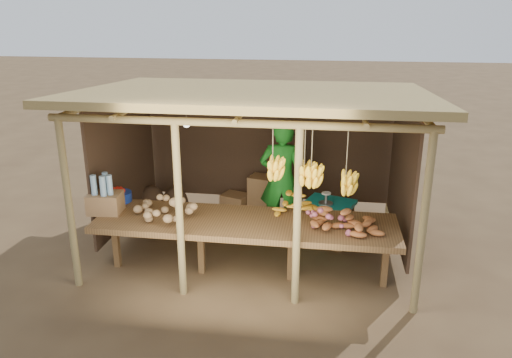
# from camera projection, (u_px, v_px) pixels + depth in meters

# --- Properties ---
(ground) EXTENTS (60.00, 60.00, 0.00)m
(ground) POSITION_uv_depth(u_px,v_px,m) (256.00, 244.00, 7.58)
(ground) COLOR brown
(ground) RESTS_ON ground
(stall_structure) EXTENTS (4.70, 3.50, 2.43)m
(stall_structure) POSITION_uv_depth(u_px,v_px,m) (261.00, 119.00, 7.02)
(stall_structure) COLOR olive
(stall_structure) RESTS_ON ground
(counter) EXTENTS (3.90, 1.05, 0.80)m
(counter) POSITION_uv_depth(u_px,v_px,m) (245.00, 225.00, 6.46)
(counter) COLOR brown
(counter) RESTS_ON ground
(potato_heap) EXTENTS (1.17, 0.81, 0.37)m
(potato_heap) POSITION_uv_depth(u_px,v_px,m) (171.00, 205.00, 6.45)
(potato_heap) COLOR #99774F
(potato_heap) RESTS_ON counter
(sweet_potato_heap) EXTENTS (0.98, 0.76, 0.35)m
(sweet_potato_heap) POSITION_uv_depth(u_px,v_px,m) (344.00, 216.00, 6.13)
(sweet_potato_heap) COLOR #AB5E2C
(sweet_potato_heap) RESTS_ON counter
(onion_heap) EXTENTS (0.77, 0.50, 0.35)m
(onion_heap) POSITION_uv_depth(u_px,v_px,m) (323.00, 215.00, 6.16)
(onion_heap) COLOR #A75163
(onion_heap) RESTS_ON counter
(banana_pile) EXTENTS (0.56, 0.35, 0.35)m
(banana_pile) POSITION_uv_depth(u_px,v_px,m) (294.00, 200.00, 6.66)
(banana_pile) COLOR yellow
(banana_pile) RESTS_ON counter
(tomato_basin) EXTENTS (0.37, 0.37, 0.20)m
(tomato_basin) POSITION_uv_depth(u_px,v_px,m) (118.00, 196.00, 7.07)
(tomato_basin) COLOR navy
(tomato_basin) RESTS_ON counter
(bottle_box) EXTENTS (0.46, 0.38, 0.54)m
(bottle_box) POSITION_uv_depth(u_px,v_px,m) (105.00, 198.00, 6.64)
(bottle_box) COLOR olive
(bottle_box) RESTS_ON counter
(vendor) EXTENTS (0.70, 0.49, 1.85)m
(vendor) POSITION_uv_depth(u_px,v_px,m) (281.00, 180.00, 7.61)
(vendor) COLOR #19731D
(vendor) RESTS_ON ground
(tarp_crate) EXTENTS (0.87, 0.81, 0.84)m
(tarp_crate) POSITION_uv_depth(u_px,v_px,m) (328.00, 221.00, 7.57)
(tarp_crate) COLOR brown
(tarp_crate) RESTS_ON ground
(carton_stack) EXTENTS (1.00, 0.46, 0.70)m
(carton_stack) POSITION_uv_depth(u_px,v_px,m) (254.00, 199.00, 8.57)
(carton_stack) COLOR olive
(carton_stack) RESTS_ON ground
(burlap_sacks) EXTENTS (0.87, 0.46, 0.62)m
(burlap_sacks) POSITION_uv_depth(u_px,v_px,m) (163.00, 200.00, 8.59)
(burlap_sacks) COLOR #412D1E
(burlap_sacks) RESTS_ON ground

